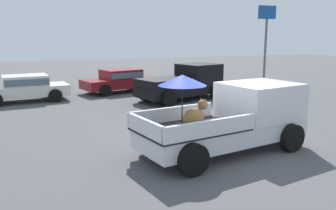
# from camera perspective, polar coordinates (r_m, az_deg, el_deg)

# --- Properties ---
(ground_plane) EXTENTS (80.00, 80.00, 0.00)m
(ground_plane) POSITION_cam_1_polar(r_m,az_deg,el_deg) (10.50, 8.68, -7.39)
(ground_plane) COLOR #4C4C4F
(pickup_truck_main) EXTENTS (5.30, 2.95, 2.30)m
(pickup_truck_main) POSITION_cam_1_polar(r_m,az_deg,el_deg) (10.51, 10.58, -1.92)
(pickup_truck_main) COLOR black
(pickup_truck_main) RESTS_ON ground
(pickup_truck_red) EXTENTS (5.12, 3.22, 1.80)m
(pickup_truck_red) POSITION_cam_1_polar(r_m,az_deg,el_deg) (18.49, 2.67, 3.57)
(pickup_truck_red) COLOR black
(pickup_truck_red) RESTS_ON ground
(parked_sedan_near) EXTENTS (4.60, 2.74, 1.33)m
(parked_sedan_near) POSITION_cam_1_polar(r_m,az_deg,el_deg) (21.05, -7.65, 4.06)
(parked_sedan_near) COLOR black
(parked_sedan_near) RESTS_ON ground
(parked_sedan_far) EXTENTS (4.46, 2.33, 1.33)m
(parked_sedan_far) POSITION_cam_1_polar(r_m,az_deg,el_deg) (19.27, -21.96, 2.69)
(parked_sedan_far) COLOR black
(parked_sedan_far) RESTS_ON ground
(motel_sign) EXTENTS (1.40, 0.16, 5.28)m
(motel_sign) POSITION_cam_1_polar(r_m,az_deg,el_deg) (26.32, 15.43, 11.64)
(motel_sign) COLOR #59595B
(motel_sign) RESTS_ON ground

